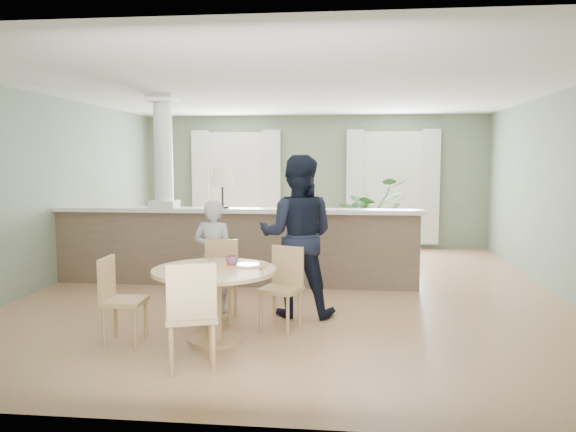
# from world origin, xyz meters

# --- Properties ---
(ground) EXTENTS (8.00, 8.00, 0.00)m
(ground) POSITION_xyz_m (0.00, 0.00, 0.00)
(ground) COLOR tan
(ground) RESTS_ON ground
(room_shell) EXTENTS (7.02, 8.02, 2.71)m
(room_shell) POSITION_xyz_m (-0.03, 0.63, 1.81)
(room_shell) COLOR gray
(room_shell) RESTS_ON ground
(pony_wall) EXTENTS (5.32, 0.38, 2.70)m
(pony_wall) POSITION_xyz_m (-0.99, 0.20, 0.71)
(pony_wall) COLOR #765F4C
(pony_wall) RESTS_ON ground
(sofa) EXTENTS (3.05, 1.32, 0.87)m
(sofa) POSITION_xyz_m (-1.01, 1.93, 0.44)
(sofa) COLOR olive
(sofa) RESTS_ON ground
(houseplant) EXTENTS (1.74, 1.74, 1.46)m
(houseplant) POSITION_xyz_m (1.12, 2.94, 0.73)
(houseplant) COLOR #2F5D25
(houseplant) RESTS_ON ground
(dining_table) EXTENTS (1.22, 1.22, 0.83)m
(dining_table) POSITION_xyz_m (-0.56, -2.29, 0.59)
(dining_table) COLOR tan
(dining_table) RESTS_ON ground
(chair_far_boy) EXTENTS (0.41, 0.41, 0.89)m
(chair_far_boy) POSITION_xyz_m (-0.71, -1.47, 0.49)
(chair_far_boy) COLOR tan
(chair_far_boy) RESTS_ON ground
(chair_far_man) EXTENTS (0.49, 0.49, 0.86)m
(chair_far_man) POSITION_xyz_m (0.04, -1.69, 0.47)
(chair_far_man) COLOR tan
(chair_far_man) RESTS_ON ground
(chair_near) EXTENTS (0.54, 0.54, 0.95)m
(chair_near) POSITION_xyz_m (-0.58, -3.07, 0.52)
(chair_near) COLOR tan
(chair_near) RESTS_ON ground
(chair_side) EXTENTS (0.40, 0.40, 0.85)m
(chair_side) POSITION_xyz_m (-1.51, -2.40, 0.47)
(chair_side) COLOR tan
(chair_side) RESTS_ON ground
(child_person) EXTENTS (0.52, 0.37, 1.33)m
(child_person) POSITION_xyz_m (-0.84, -1.21, 0.67)
(child_person) COLOR #A1A1A6
(child_person) RESTS_ON ground
(man_person) EXTENTS (0.92, 0.73, 1.85)m
(man_person) POSITION_xyz_m (0.14, -1.23, 0.92)
(man_person) COLOR black
(man_person) RESTS_ON ground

